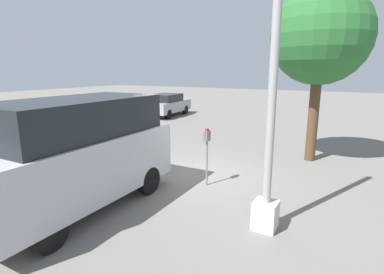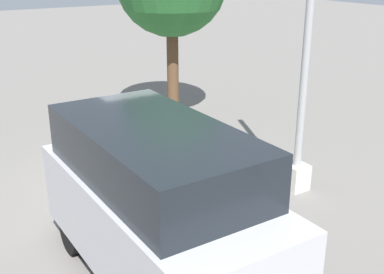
% 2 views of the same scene
% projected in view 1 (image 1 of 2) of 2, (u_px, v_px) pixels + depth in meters
% --- Properties ---
extents(ground_plane, '(80.00, 80.00, 0.00)m').
position_uv_depth(ground_plane, '(197.00, 175.00, 8.67)').
color(ground_plane, slate).
extents(parking_meter_near, '(0.20, 0.11, 1.54)m').
position_uv_depth(parking_meter_near, '(207.00, 143.00, 7.70)').
color(parking_meter_near, gray).
rests_on(parking_meter_near, ground).
extents(lamp_post, '(0.44, 0.44, 5.89)m').
position_uv_depth(lamp_post, '(270.00, 133.00, 5.36)').
color(lamp_post, beige).
rests_on(lamp_post, ground).
extents(parked_van, '(4.50, 2.02, 2.40)m').
position_uv_depth(parked_van, '(76.00, 152.00, 6.40)').
color(parked_van, '#B2B2B7').
rests_on(parked_van, ground).
extents(car_distant, '(4.16, 2.10, 1.46)m').
position_uv_depth(car_distant, '(167.00, 104.00, 19.88)').
color(car_distant, '#9E9EA3').
rests_on(car_distant, ground).
extents(street_tree, '(3.07, 3.07, 5.58)m').
position_uv_depth(street_tree, '(320.00, 36.00, 9.30)').
color(street_tree, '#513823').
rests_on(street_tree, ground).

